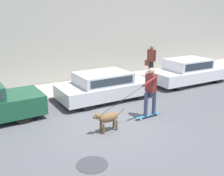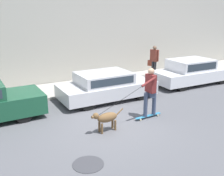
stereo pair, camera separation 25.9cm
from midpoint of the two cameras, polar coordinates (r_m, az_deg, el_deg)
The scene contains 9 objects.
ground_plane at distance 8.68m, azimuth -0.79°, elevation -7.94°, with size 36.00×36.00×0.00m, color #545459.
back_wall at distance 13.28m, azimuth -13.89°, elevation 10.40°, with size 32.00×0.30×4.59m.
sidewalk_curb at distance 12.49m, azimuth -11.34°, elevation -0.28°, with size 30.00×2.27×0.12m.
parked_car_1 at distance 10.88m, azimuth -2.17°, elevation 0.40°, with size 4.02×1.79×1.17m.
parked_car_2 at distance 13.89m, azimuth 15.90°, elevation 3.45°, with size 4.29×1.82×1.27m.
dog at distance 8.04m, azimuth -1.89°, elevation -6.55°, with size 1.13×0.32×0.68m.
skateboarder at distance 8.98m, azimuth 7.52°, elevation -0.34°, with size 2.67×0.55×1.77m.
pedestrian_with_bag at distance 14.30m, azimuth 7.96°, elevation 6.14°, with size 0.34×0.62×1.70m.
manhole_cover at distance 6.63m, azimuth -5.51°, elevation -16.27°, with size 0.77×0.77×0.01m.
Camera 1 is at (-4.13, -6.74, 3.58)m, focal length 42.00 mm.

